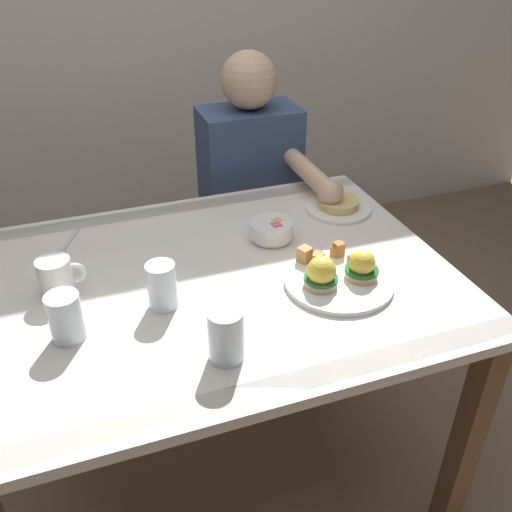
# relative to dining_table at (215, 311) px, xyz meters

# --- Properties ---
(ground_plane) EXTENTS (6.00, 6.00, 0.00)m
(ground_plane) POSITION_rel_dining_table_xyz_m (0.00, 0.00, -0.63)
(ground_plane) COLOR #7F664C
(dining_table) EXTENTS (1.20, 0.90, 0.74)m
(dining_table) POSITION_rel_dining_table_xyz_m (0.00, 0.00, 0.00)
(dining_table) COLOR silver
(dining_table) RESTS_ON ground_plane
(eggs_benedict_plate) EXTENTS (0.27, 0.27, 0.09)m
(eggs_benedict_plate) POSITION_rel_dining_table_xyz_m (0.28, -0.13, 0.13)
(eggs_benedict_plate) COLOR white
(eggs_benedict_plate) RESTS_ON dining_table
(fruit_bowl) EXTENTS (0.12, 0.12, 0.06)m
(fruit_bowl) POSITION_rel_dining_table_xyz_m (0.20, 0.13, 0.14)
(fruit_bowl) COLOR white
(fruit_bowl) RESTS_ON dining_table
(coffee_mug) EXTENTS (0.11, 0.08, 0.09)m
(coffee_mug) POSITION_rel_dining_table_xyz_m (-0.37, 0.06, 0.16)
(coffee_mug) COLOR white
(coffee_mug) RESTS_ON dining_table
(fork) EXTENTS (0.08, 0.15, 0.00)m
(fork) POSITION_rel_dining_table_xyz_m (-0.34, 0.29, 0.11)
(fork) COLOR silver
(fork) RESTS_ON dining_table
(water_glass_near) EXTENTS (0.07, 0.07, 0.11)m
(water_glass_near) POSITION_rel_dining_table_xyz_m (-0.35, -0.11, 0.15)
(water_glass_near) COLOR silver
(water_glass_near) RESTS_ON dining_table
(water_glass_far) EXTENTS (0.07, 0.07, 0.12)m
(water_glass_far) POSITION_rel_dining_table_xyz_m (-0.05, -0.29, 0.16)
(water_glass_far) COLOR silver
(water_glass_far) RESTS_ON dining_table
(water_glass_extra) EXTENTS (0.07, 0.07, 0.11)m
(water_glass_extra) POSITION_rel_dining_table_xyz_m (-0.14, -0.07, 0.16)
(water_glass_extra) COLOR silver
(water_glass_extra) RESTS_ON dining_table
(side_plate) EXTENTS (0.20, 0.20, 0.04)m
(side_plate) POSITION_rel_dining_table_xyz_m (0.46, 0.22, 0.12)
(side_plate) COLOR white
(side_plate) RESTS_ON dining_table
(diner_person) EXTENTS (0.34, 0.54, 1.14)m
(diner_person) POSITION_rel_dining_table_xyz_m (0.32, 0.60, 0.02)
(diner_person) COLOR #33333D
(diner_person) RESTS_ON ground_plane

